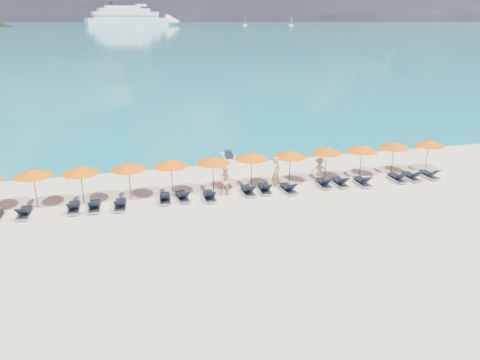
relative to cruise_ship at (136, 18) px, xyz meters
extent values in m
plane|color=beige|center=(-28.86, -598.63, -8.61)|extent=(1400.00, 1400.00, 0.00)
cube|color=#1FA9B2|center=(-28.86, 61.37, -8.61)|extent=(1600.00, 1300.00, 0.01)
cube|color=silver|center=(-10.22, -2.70, -4.11)|extent=(100.36, 42.68, 9.00)
cone|color=silver|center=(47.24, 12.47, -4.11)|extent=(24.21, 24.21, 19.81)
cube|color=silver|center=(-11.96, -3.16, 3.99)|extent=(80.52, 35.02, 7.20)
cube|color=silver|center=(-13.70, -3.61, 9.40)|extent=(62.82, 28.73, 4.50)
cube|color=silver|center=(-15.44, -4.07, 13.00)|extent=(42.98, 21.06, 3.15)
cube|color=black|center=(-11.96, -3.16, 2.64)|extent=(81.52, 35.44, 0.81)
cube|color=black|center=(-11.96, -3.16, 5.80)|extent=(79.51, 34.59, 0.81)
cylinder|color=black|center=(-27.45, -7.24, 16.60)|extent=(3.96, 3.96, 4.95)
cube|color=silver|center=(194.72, -24.21, -7.85)|extent=(5.71, 1.90, 1.52)
cylinder|color=silver|center=(194.72, -24.21, -2.90)|extent=(0.34, 0.34, 9.52)
cube|color=silver|center=(132.20, -25.61, -7.91)|extent=(5.23, 1.74, 1.39)
cylinder|color=silver|center=(132.20, -25.61, -3.38)|extent=(0.31, 0.31, 8.71)
cube|color=silver|center=(-27.85, -588.82, -8.30)|extent=(1.21, 2.60, 0.58)
cube|color=black|center=(-27.87, -589.03, -7.88)|extent=(0.63, 1.10, 0.37)
cylinder|color=black|center=(-27.78, -588.20, -7.72)|extent=(0.58, 0.12, 0.06)
imported|color=tan|center=(-26.18, -594.21, -7.64)|extent=(0.83, 0.83, 1.95)
imported|color=tan|center=(-29.47, -594.82, -7.73)|extent=(0.86, 0.49, 1.76)
imported|color=tan|center=(-23.10, -593.80, -7.83)|extent=(1.11, 0.81, 1.57)
cylinder|color=black|center=(-40.01, -593.73, -7.51)|extent=(0.05, 0.05, 2.20)
cone|color=#EB5900|center=(-40.01, -593.73, -6.59)|extent=(2.10, 2.10, 0.42)
sphere|color=black|center=(-40.01, -593.73, -6.37)|extent=(0.08, 0.08, 0.08)
cylinder|color=black|center=(-37.54, -593.90, -7.51)|extent=(0.05, 0.05, 2.20)
cone|color=#EB5900|center=(-37.54, -593.90, -6.59)|extent=(2.10, 2.10, 0.42)
sphere|color=black|center=(-37.54, -593.90, -6.37)|extent=(0.08, 0.08, 0.08)
cylinder|color=black|center=(-34.94, -593.89, -7.51)|extent=(0.05, 0.05, 2.20)
cone|color=#EB5900|center=(-34.94, -593.89, -6.59)|extent=(2.10, 2.10, 0.42)
sphere|color=black|center=(-34.94, -593.89, -6.37)|extent=(0.08, 0.08, 0.08)
cylinder|color=black|center=(-32.53, -593.89, -7.51)|extent=(0.05, 0.05, 2.20)
cone|color=#EB5900|center=(-32.53, -593.89, -6.59)|extent=(2.10, 2.10, 0.42)
sphere|color=black|center=(-32.53, -593.89, -6.37)|extent=(0.08, 0.08, 0.08)
cylinder|color=black|center=(-30.07, -593.95, -7.51)|extent=(0.05, 0.05, 2.20)
cone|color=#EB5900|center=(-30.07, -593.95, -6.59)|extent=(2.10, 2.10, 0.42)
sphere|color=black|center=(-30.07, -593.95, -6.37)|extent=(0.08, 0.08, 0.08)
cylinder|color=black|center=(-27.62, -593.72, -7.51)|extent=(0.05, 0.05, 2.20)
cone|color=#EB5900|center=(-27.62, -593.72, -6.59)|extent=(2.10, 2.10, 0.42)
sphere|color=black|center=(-27.62, -593.72, -6.37)|extent=(0.08, 0.08, 0.08)
cylinder|color=black|center=(-25.18, -593.94, -7.51)|extent=(0.05, 0.05, 2.20)
cone|color=#EB5900|center=(-25.18, -593.94, -6.59)|extent=(2.10, 2.10, 0.42)
sphere|color=black|center=(-25.18, -593.94, -6.37)|extent=(0.08, 0.08, 0.08)
cylinder|color=black|center=(-22.63, -593.71, -7.51)|extent=(0.05, 0.05, 2.20)
cone|color=#EB5900|center=(-22.63, -593.71, -6.59)|extent=(2.10, 2.10, 0.42)
sphere|color=black|center=(-22.63, -593.71, -6.37)|extent=(0.08, 0.08, 0.08)
cylinder|color=black|center=(-20.24, -593.90, -7.51)|extent=(0.05, 0.05, 2.20)
cone|color=#EB5900|center=(-20.24, -593.90, -6.59)|extent=(2.10, 2.10, 0.42)
sphere|color=black|center=(-20.24, -593.90, -6.37)|extent=(0.08, 0.08, 0.08)
cylinder|color=black|center=(-17.80, -593.75, -7.51)|extent=(0.05, 0.05, 2.20)
cone|color=#EB5900|center=(-17.80, -593.75, -6.59)|extent=(2.10, 2.10, 0.42)
sphere|color=black|center=(-17.80, -593.75, -6.37)|extent=(0.08, 0.08, 0.08)
cylinder|color=black|center=(-15.21, -593.83, -7.51)|extent=(0.05, 0.05, 2.20)
cone|color=#EB5900|center=(-15.21, -593.83, -6.59)|extent=(2.10, 2.10, 0.42)
sphere|color=black|center=(-15.21, -593.83, -6.37)|extent=(0.08, 0.08, 0.08)
cube|color=silver|center=(-40.50, -594.97, -8.47)|extent=(0.72, 1.73, 0.06)
cube|color=black|center=(-40.48, -594.72, -8.31)|extent=(0.61, 1.13, 0.04)
cube|color=black|center=(-40.53, -595.52, -8.06)|extent=(0.58, 0.57, 0.43)
cube|color=silver|center=(-38.03, -594.91, -8.47)|extent=(0.65, 1.71, 0.06)
cube|color=black|center=(-38.02, -594.66, -8.31)|extent=(0.57, 1.11, 0.04)
cube|color=black|center=(-38.03, -595.46, -8.06)|extent=(0.56, 0.55, 0.43)
cube|color=silver|center=(-36.95, -595.00, -8.47)|extent=(0.70, 1.73, 0.06)
cube|color=black|center=(-36.94, -594.75, -8.31)|extent=(0.60, 1.12, 0.04)
cube|color=black|center=(-36.97, -595.55, -8.06)|extent=(0.57, 0.56, 0.43)
cube|color=silver|center=(-35.57, -595.17, -8.47)|extent=(0.77, 1.75, 0.06)
cube|color=black|center=(-35.55, -594.92, -8.31)|extent=(0.65, 1.15, 0.04)
cube|color=black|center=(-35.62, -595.72, -8.06)|extent=(0.60, 0.58, 0.43)
cube|color=silver|center=(-33.08, -594.82, -8.47)|extent=(0.78, 1.75, 0.06)
cube|color=black|center=(-33.06, -594.57, -8.31)|extent=(0.65, 1.15, 0.04)
cube|color=black|center=(-33.13, -595.37, -8.06)|extent=(0.60, 0.59, 0.43)
cube|color=silver|center=(-32.08, -594.81, -8.47)|extent=(0.78, 1.75, 0.06)
cube|color=black|center=(-32.10, -594.56, -8.31)|extent=(0.65, 1.15, 0.04)
cube|color=black|center=(-32.02, -595.36, -8.06)|extent=(0.60, 0.59, 0.43)
cube|color=silver|center=(-30.57, -595.14, -8.47)|extent=(0.67, 1.72, 0.06)
cube|color=black|center=(-30.56, -594.89, -8.31)|extent=(0.58, 1.12, 0.04)
cube|color=black|center=(-30.58, -595.69, -8.06)|extent=(0.57, 0.55, 0.43)
cube|color=silver|center=(-28.18, -594.87, -8.47)|extent=(0.64, 1.71, 0.06)
cube|color=black|center=(-28.17, -594.62, -8.31)|extent=(0.56, 1.11, 0.04)
cube|color=black|center=(-28.18, -595.42, -8.06)|extent=(0.56, 0.54, 0.43)
cube|color=silver|center=(-27.10, -594.82, -8.47)|extent=(0.79, 1.75, 0.06)
cube|color=black|center=(-27.08, -594.57, -8.31)|extent=(0.66, 1.15, 0.04)
cube|color=black|center=(-27.15, -595.37, -8.06)|extent=(0.60, 0.59, 0.43)
cube|color=silver|center=(-25.72, -595.15, -8.47)|extent=(0.72, 1.73, 0.06)
cube|color=black|center=(-25.73, -594.90, -8.31)|extent=(0.62, 1.13, 0.04)
cube|color=black|center=(-25.69, -595.70, -8.06)|extent=(0.58, 0.57, 0.43)
cube|color=silver|center=(-23.24, -594.81, -8.47)|extent=(0.73, 1.74, 0.06)
cube|color=black|center=(-23.22, -594.56, -8.31)|extent=(0.62, 1.13, 0.04)
cube|color=black|center=(-23.28, -595.36, -8.06)|extent=(0.58, 0.57, 0.43)
cube|color=silver|center=(-22.19, -594.95, -8.47)|extent=(0.66, 1.71, 0.06)
cube|color=black|center=(-22.18, -594.70, -8.31)|extent=(0.58, 1.11, 0.04)
cube|color=black|center=(-22.20, -595.50, -8.06)|extent=(0.56, 0.55, 0.43)
cube|color=silver|center=(-20.78, -595.19, -8.47)|extent=(0.68, 1.72, 0.06)
cube|color=black|center=(-20.77, -594.94, -8.31)|extent=(0.59, 1.12, 0.04)
cube|color=black|center=(-20.80, -595.74, -8.06)|extent=(0.57, 0.56, 0.43)
cube|color=silver|center=(-18.23, -595.12, -8.47)|extent=(0.63, 1.71, 0.06)
cube|color=black|center=(-18.23, -594.87, -8.31)|extent=(0.56, 1.10, 0.04)
cube|color=black|center=(-18.24, -595.67, -8.06)|extent=(0.55, 0.54, 0.43)
cube|color=silver|center=(-17.20, -595.12, -8.47)|extent=(0.66, 1.72, 0.06)
cube|color=black|center=(-17.20, -594.87, -8.31)|extent=(0.58, 1.11, 0.04)
cube|color=black|center=(-17.22, -595.67, -8.06)|extent=(0.56, 0.55, 0.43)
cube|color=silver|center=(-15.88, -595.10, -8.47)|extent=(0.76, 1.75, 0.06)
cube|color=black|center=(-15.90, -594.85, -8.31)|extent=(0.64, 1.14, 0.04)
cube|color=black|center=(-15.83, -595.65, -8.06)|extent=(0.59, 0.58, 0.43)
camera|label=1|loc=(-35.44, -619.91, 1.37)|focal=35.00mm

